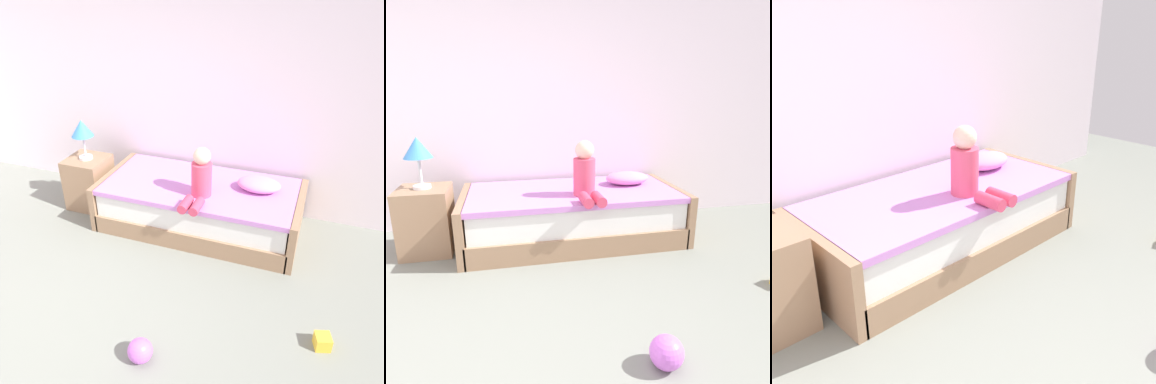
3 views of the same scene
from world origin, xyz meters
The scene contains 7 objects.
wall_rear centered at (0.00, 2.60, 1.45)m, with size 7.20×0.10×2.90m, color white.
bed centered at (0.59, 2.00, 0.25)m, with size 2.11×1.00×0.50m.
nightstand centered at (-0.76, 1.98, 0.30)m, with size 0.44×0.44×0.60m, color #997556.
table_lamp centered at (-0.76, 1.98, 0.94)m, with size 0.24×0.24×0.45m.
child_figure centered at (0.67, 1.77, 0.70)m, with size 0.20×0.51×0.50m.
pillow centered at (1.19, 2.10, 0.56)m, with size 0.44×0.30×0.13m, color #EA8CC6.
toy_ball centered at (0.75, 0.24, 0.09)m, with size 0.18×0.18×0.18m, color #CC66D8.
Camera 2 is at (-0.02, -1.10, 1.39)m, focal length 31.61 mm.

